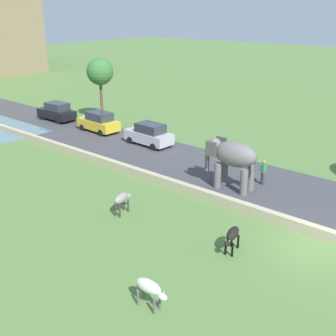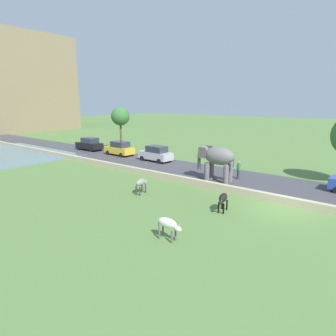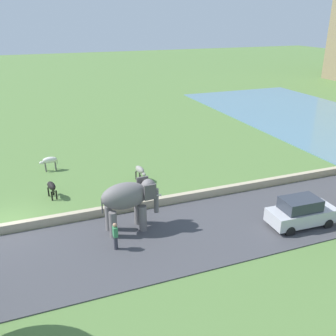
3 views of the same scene
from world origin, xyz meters
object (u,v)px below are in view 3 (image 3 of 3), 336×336
object	(u,v)px
elephant	(129,198)
cow_black	(51,186)
car_silver	(301,212)
cow_white	(49,161)
cow_grey	(140,171)
person_beside_elephant	(115,236)

from	to	relation	value
elephant	cow_black	distance (m)	7.15
car_silver	cow_white	distance (m)	19.21
elephant	cow_white	world-z (taller)	elephant
car_silver	cow_black	xyz separation A→B (m)	(-9.10, -13.27, -0.06)
car_silver	cow_black	world-z (taller)	car_silver
cow_grey	cow_black	world-z (taller)	same
elephant	cow_white	distance (m)	11.61
person_beside_elephant	cow_white	xyz separation A→B (m)	(-12.71, -2.26, -0.04)
cow_grey	cow_black	distance (m)	6.45
cow_grey	cow_black	xyz separation A→B (m)	(0.50, -6.43, 0.00)
car_silver	person_beside_elephant	bearing A→B (deg)	-97.70
cow_white	cow_black	xyz separation A→B (m)	(5.07, -0.29, 0.00)
elephant	car_silver	size ratio (longest dim) A/B	0.86
cow_white	cow_grey	bearing A→B (deg)	53.37
cow_grey	cow_black	size ratio (longest dim) A/B	1.00
car_silver	cow_grey	world-z (taller)	car_silver
person_beside_elephant	cow_white	size ratio (longest dim) A/B	1.17
car_silver	cow_white	bearing A→B (deg)	-137.49
cow_grey	car_silver	bearing A→B (deg)	35.49
cow_white	cow_black	size ratio (longest dim) A/B	0.98
person_beside_elephant	cow_grey	size ratio (longest dim) A/B	1.15
person_beside_elephant	car_silver	xyz separation A→B (m)	(1.45, 10.72, 0.03)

